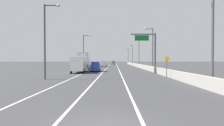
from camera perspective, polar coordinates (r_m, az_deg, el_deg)
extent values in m
plane|color=#38383A|center=(70.56, 0.51, -0.99)|extent=(320.00, 320.00, 0.00)
cube|color=silver|center=(61.84, -4.63, -1.29)|extent=(0.16, 130.00, 0.00)
cube|color=silver|center=(61.61, -1.39, -1.29)|extent=(0.16, 130.00, 0.00)
cube|color=silver|center=(61.57, 1.87, -1.29)|extent=(0.16, 130.00, 0.00)
cube|color=#9E998E|center=(47.26, 10.72, -1.37)|extent=(0.60, 120.00, 1.10)
cylinder|color=#47474C|center=(33.53, 13.82, 3.08)|extent=(0.36, 0.36, 7.50)
cube|color=#47474C|center=(33.41, 10.04, 9.21)|extent=(4.50, 0.20, 0.20)
cube|color=#0C5923|center=(33.16, 9.68, 8.06)|extent=(2.60, 0.10, 1.00)
cylinder|color=#4C4C51|center=(25.41, 17.37, -2.05)|extent=(0.10, 0.10, 2.40)
cube|color=yellow|center=(25.34, 17.41, 1.33)|extent=(0.60, 0.04, 0.60)
cylinder|color=#4C4C51|center=(18.95, 29.94, 7.82)|extent=(0.24, 0.24, 9.68)
cylinder|color=#4C4C51|center=(40.69, 13.07, 4.26)|extent=(0.24, 0.24, 9.68)
cube|color=#4C4C51|center=(41.04, 11.85, 10.84)|extent=(1.80, 0.12, 0.12)
sphere|color=beige|center=(40.88, 10.59, 10.88)|extent=(0.44, 0.44, 0.44)
cylinder|color=#4C4C51|center=(63.61, 8.78, 3.13)|extent=(0.24, 0.24, 9.68)
cube|color=#4C4C51|center=(63.83, 7.99, 7.35)|extent=(1.80, 0.12, 0.12)
sphere|color=beige|center=(63.73, 7.18, 7.36)|extent=(0.44, 0.44, 0.44)
cylinder|color=#4C4C51|center=(86.70, 6.69, 2.59)|extent=(0.24, 0.24, 9.68)
cube|color=#4C4C51|center=(86.86, 6.11, 5.69)|extent=(1.80, 0.12, 0.12)
sphere|color=beige|center=(86.79, 5.51, 5.69)|extent=(0.44, 0.44, 0.44)
cylinder|color=#4C4C51|center=(109.83, 5.29, 2.28)|extent=(0.24, 0.24, 9.68)
cube|color=#4C4C51|center=(109.96, 4.83, 4.72)|extent=(1.80, 0.12, 0.12)
sphere|color=beige|center=(109.90, 4.36, 4.73)|extent=(0.44, 0.44, 0.44)
cylinder|color=#4C4C51|center=(24.28, -21.07, 6.38)|extent=(0.24, 0.24, 9.68)
cube|color=#4C4C51|center=(24.85, -19.13, 17.29)|extent=(1.80, 0.12, 0.12)
sphere|color=beige|center=(24.57, -17.06, 17.50)|extent=(0.44, 0.44, 0.44)
cylinder|color=#4C4C51|center=(51.19, -9.26, 3.62)|extent=(0.24, 0.24, 9.68)
cube|color=#4C4C51|center=(51.46, -8.28, 8.86)|extent=(1.80, 0.12, 0.12)
sphere|color=beige|center=(51.33, -7.28, 8.88)|extent=(0.44, 0.44, 0.44)
cube|color=slate|center=(92.75, 0.41, 0.03)|extent=(1.80, 4.20, 1.01)
cube|color=#4D505A|center=(92.32, 0.41, 0.53)|extent=(1.58, 1.89, 0.60)
cylinder|color=black|center=(94.42, -0.08, -0.25)|extent=(0.22, 0.68, 0.68)
cylinder|color=black|center=(94.41, 0.92, -0.26)|extent=(0.22, 0.68, 0.68)
cylinder|color=black|center=(91.12, -0.11, -0.30)|extent=(0.22, 0.68, 0.68)
cylinder|color=black|center=(91.11, 0.92, -0.30)|extent=(0.22, 0.68, 0.68)
cube|color=white|center=(91.39, -3.35, 0.00)|extent=(2.05, 4.37, 0.95)
cube|color=#96969E|center=(90.94, -3.36, 0.48)|extent=(1.73, 2.00, 0.60)
cylinder|color=black|center=(93.12, -3.84, -0.28)|extent=(0.25, 0.69, 0.68)
cylinder|color=black|center=(93.07, -2.79, -0.28)|extent=(0.25, 0.69, 0.68)
cylinder|color=black|center=(89.73, -3.93, -0.33)|extent=(0.25, 0.69, 0.68)
cylinder|color=black|center=(89.67, -2.84, -0.33)|extent=(0.25, 0.69, 0.68)
cube|color=#B7B7BC|center=(63.11, -2.68, -0.44)|extent=(1.84, 4.46, 1.08)
cube|color=gray|center=(62.65, -2.70, 0.32)|extent=(1.60, 2.01, 0.60)
cylinder|color=black|center=(64.94, -3.32, -0.87)|extent=(0.23, 0.68, 0.68)
cylinder|color=black|center=(64.86, -1.87, -0.87)|extent=(0.23, 0.68, 0.68)
cylinder|color=black|center=(61.41, -3.52, -0.99)|extent=(0.23, 0.68, 0.68)
cylinder|color=black|center=(61.32, -2.00, -0.99)|extent=(0.23, 0.68, 0.68)
cube|color=#1E389E|center=(37.92, -5.34, -1.38)|extent=(1.99, 4.25, 1.19)
cube|color=navy|center=(37.48, -5.40, -0.04)|extent=(1.70, 1.93, 0.60)
cylinder|color=black|center=(39.67, -6.38, -2.14)|extent=(0.24, 0.69, 0.68)
cylinder|color=black|center=(39.54, -3.91, -2.14)|extent=(0.24, 0.69, 0.68)
cylinder|color=black|center=(36.39, -6.90, -2.43)|extent=(0.24, 0.69, 0.68)
cylinder|color=black|center=(36.25, -4.20, -2.44)|extent=(0.24, 0.69, 0.68)
cube|color=silver|center=(36.64, -10.03, -0.16)|extent=(2.54, 9.62, 2.56)
cube|color=gray|center=(38.73, -9.49, 2.62)|extent=(2.14, 2.14, 1.10)
cylinder|color=black|center=(40.92, -10.57, -1.82)|extent=(0.23, 1.00, 1.00)
cylinder|color=black|center=(40.57, -7.46, -1.84)|extent=(0.23, 1.00, 1.00)
cylinder|color=black|center=(32.91, -13.18, -2.54)|extent=(0.23, 1.00, 1.00)
cylinder|color=black|center=(32.48, -9.32, -2.58)|extent=(0.23, 1.00, 1.00)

